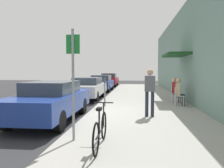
{
  "coord_description": "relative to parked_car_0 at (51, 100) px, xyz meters",
  "views": [
    {
      "loc": [
        1.84,
        -8.39,
        1.76
      ],
      "look_at": [
        0.18,
        7.08,
        0.8
      ],
      "focal_mm": 34.98,
      "sensor_mm": 36.0,
      "label": 1
    }
  ],
  "objects": [
    {
      "name": "pedestrian_standing",
      "position": [
        3.45,
        0.46,
        0.4
      ],
      "size": [
        0.36,
        0.22,
        1.7
      ],
      "color": "#232838",
      "rests_on": "sidewalk_slab"
    },
    {
      "name": "parked_car_2",
      "position": [
        0.0,
        11.37,
        -0.02
      ],
      "size": [
        1.8,
        4.4,
        1.36
      ],
      "color": "navy",
      "rests_on": "ground_plane"
    },
    {
      "name": "parking_meter",
      "position": [
        1.55,
        2.51,
        0.16
      ],
      "size": [
        0.12,
        0.1,
        1.32
      ],
      "color": "slate",
      "rests_on": "sidewalk_slab"
    },
    {
      "name": "seated_patron_0",
      "position": [
        4.99,
        3.1,
        0.09
      ],
      "size": [
        0.49,
        0.44,
        1.29
      ],
      "color": "#232838",
      "rests_on": "sidewalk_slab"
    },
    {
      "name": "cafe_chair_0",
      "position": [
        4.93,
        3.11,
        -0.1
      ],
      "size": [
        0.53,
        0.53,
        0.87
      ],
      "color": "silver",
      "rests_on": "sidewalk_slab"
    },
    {
      "name": "seated_patron_1",
      "position": [
        4.99,
        4.08,
        0.09
      ],
      "size": [
        0.48,
        0.43,
        1.29
      ],
      "color": "#232838",
      "rests_on": "sidewalk_slab"
    },
    {
      "name": "cafe_chair_1",
      "position": [
        4.93,
        4.09,
        -0.1
      ],
      "size": [
        0.52,
        0.52,
        0.87
      ],
      "color": "silver",
      "rests_on": "sidewalk_slab"
    },
    {
      "name": "sidewalk_slab",
      "position": [
        3.35,
        3.06,
        -0.66
      ],
      "size": [
        4.5,
        32.0,
        0.12
      ],
      "primitive_type": "cube",
      "color": "#9E9B93",
      "rests_on": "ground_plane"
    },
    {
      "name": "parked_car_0",
      "position": [
        0.0,
        0.0,
        0.0
      ],
      "size": [
        1.8,
        4.4,
        1.38
      ],
      "color": "navy",
      "rests_on": "ground_plane"
    },
    {
      "name": "bicycle_0",
      "position": [
        2.2,
        -2.77,
        -0.24
      ],
      "size": [
        0.46,
        1.71,
        0.9
      ],
      "color": "black",
      "rests_on": "sidewalk_slab"
    },
    {
      "name": "building_facade",
      "position": [
        5.75,
        3.07,
        2.0
      ],
      "size": [
        1.4,
        32.0,
        5.45
      ],
      "color": "gray",
      "rests_on": "ground_plane"
    },
    {
      "name": "parked_car_1",
      "position": [
        0.0,
        5.83,
        -0.02
      ],
      "size": [
        1.8,
        4.4,
        1.34
      ],
      "color": "#B7B7BC",
      "rests_on": "ground_plane"
    },
    {
      "name": "street_sign",
      "position": [
        1.5,
        -2.39,
        0.92
      ],
      "size": [
        0.32,
        0.06,
        2.6
      ],
      "color": "gray",
      "rests_on": "sidewalk_slab"
    },
    {
      "name": "ground_plane",
      "position": [
        1.1,
        1.06,
        -0.72
      ],
      "size": [
        60.0,
        60.0,
        0.0
      ],
      "primitive_type": "plane",
      "color": "#2D2D30"
    },
    {
      "name": "parked_car_3",
      "position": [
        0.0,
        17.04,
        0.02
      ],
      "size": [
        1.8,
        4.4,
        1.45
      ],
      "color": "maroon",
      "rests_on": "ground_plane"
    }
  ]
}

